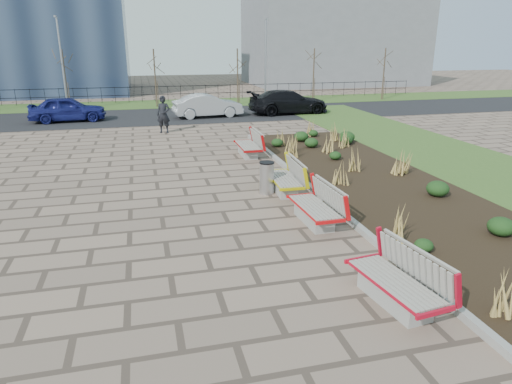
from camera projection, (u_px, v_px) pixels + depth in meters
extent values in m
plane|color=#7B6555|center=(218.00, 291.00, 8.69)|extent=(120.00, 120.00, 0.00)
cube|color=black|center=(383.00, 187.00, 14.72)|extent=(4.50, 18.00, 0.10)
cube|color=gray|center=(316.00, 192.00, 14.18)|extent=(0.16, 18.00, 0.15)
cube|color=#33511E|center=(507.00, 178.00, 15.83)|extent=(5.00, 38.00, 0.04)
cube|color=#33511E|center=(156.00, 104.00, 34.46)|extent=(80.00, 5.00, 0.04)
cube|color=black|center=(160.00, 116.00, 28.94)|extent=(80.00, 7.00, 0.02)
cylinder|color=#B2B2B7|center=(267.00, 178.00, 14.12)|extent=(0.45, 0.45, 0.99)
imported|color=black|center=(163.00, 115.00, 23.46)|extent=(0.79, 0.64, 1.89)
imported|color=navy|center=(68.00, 109.00, 26.81)|extent=(4.37, 2.00, 1.45)
imported|color=#9A9CA1|center=(208.00, 106.00, 28.39)|extent=(4.42, 1.95, 1.41)
imported|color=black|center=(288.00, 102.00, 29.74)|extent=(5.33, 2.38, 1.52)
cube|color=slate|center=(332.00, 37.00, 50.43)|extent=(18.00, 12.00, 10.00)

